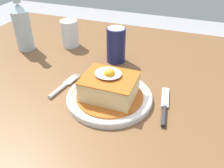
# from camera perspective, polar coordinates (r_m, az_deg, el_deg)

# --- Properties ---
(dining_table) EXTENTS (1.29, 0.89, 0.75)m
(dining_table) POSITION_cam_1_polar(r_m,az_deg,el_deg) (0.86, -0.83, -2.96)
(dining_table) COLOR brown
(dining_table) RESTS_ON ground_plane
(main_plate) EXTENTS (0.24, 0.24, 0.02)m
(main_plate) POSITION_cam_1_polar(r_m,az_deg,el_deg) (0.67, -0.59, -3.11)
(main_plate) COLOR white
(main_plate) RESTS_ON dining_table
(sandwich_meal) EXTENTS (0.19, 0.19, 0.09)m
(sandwich_meal) POSITION_cam_1_polar(r_m,az_deg,el_deg) (0.65, -0.62, -0.74)
(sandwich_meal) COLOR #B75B1E
(sandwich_meal) RESTS_ON main_plate
(fork) EXTENTS (0.03, 0.14, 0.01)m
(fork) POSITION_cam_1_polar(r_m,az_deg,el_deg) (0.73, -11.93, -0.71)
(fork) COLOR silver
(fork) RESTS_ON dining_table
(knife) EXTENTS (0.04, 0.17, 0.01)m
(knife) POSITION_cam_1_polar(r_m,az_deg,el_deg) (0.64, 12.51, -6.20)
(knife) COLOR #262628
(knife) RESTS_ON dining_table
(soda_can) EXTENTS (0.07, 0.07, 0.12)m
(soda_can) POSITION_cam_1_polar(r_m,az_deg,el_deg) (0.84, 0.72, 9.41)
(soda_can) COLOR #191E51
(soda_can) RESTS_ON dining_table
(beer_bottle_clear) EXTENTS (0.06, 0.06, 0.27)m
(beer_bottle_clear) POSITION_cam_1_polar(r_m,az_deg,el_deg) (0.98, -20.91, 13.23)
(beer_bottle_clear) COLOR #ADC6CC
(beer_bottle_clear) RESTS_ON dining_table
(drinking_glass) EXTENTS (0.07, 0.07, 0.10)m
(drinking_glass) POSITION_cam_1_polar(r_m,az_deg,el_deg) (0.98, -10.09, 11.50)
(drinking_glass) COLOR silver
(drinking_glass) RESTS_ON dining_table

